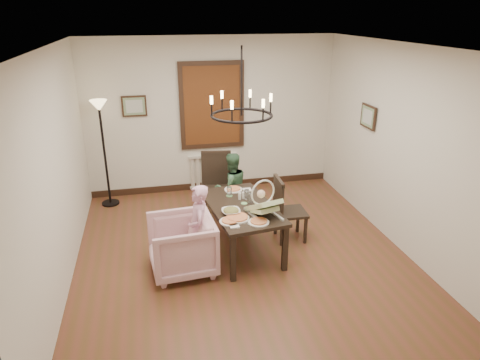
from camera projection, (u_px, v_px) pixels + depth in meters
name	position (u px, v px, depth m)	size (l,w,h in m)	color
room_shell	(236.00, 152.00, 5.80)	(4.51, 5.00, 2.81)	brown
dining_table	(241.00, 211.00, 5.90)	(1.01, 1.57, 0.69)	black
chair_far	(217.00, 187.00, 6.87)	(0.48, 0.48, 1.09)	black
chair_right	(291.00, 209.00, 6.24)	(0.43, 0.43, 0.98)	black
armchair	(182.00, 245.00, 5.50)	(0.80, 0.82, 0.75)	beige
elderly_woman	(199.00, 236.00, 5.50)	(0.36, 0.23, 0.98)	#D395B1
seated_man	(231.00, 193.00, 6.81)	(0.46, 0.36, 0.95)	#396040
baby_bouncer	(264.00, 204.00, 5.53)	(0.37, 0.51, 0.33)	#C0D492
salad_bowl	(231.00, 211.00, 5.62)	(0.29, 0.29, 0.07)	white
pizza_platter	(237.00, 218.00, 5.48)	(0.31, 0.31, 0.04)	tan
drinking_glass	(250.00, 198.00, 5.92)	(0.07, 0.07, 0.14)	silver
window_blinds	(212.00, 106.00, 7.63)	(1.00, 0.03, 1.40)	brown
radiator	(213.00, 171.00, 8.11)	(0.92, 0.12, 0.62)	silver
picture_back	(134.00, 106.00, 7.35)	(0.42, 0.03, 0.36)	black
picture_right	(368.00, 117.00, 6.63)	(0.42, 0.03, 0.36)	black
floor_lamp	(105.00, 155.00, 7.23)	(0.30, 0.30, 1.80)	black
chandelier	(242.00, 115.00, 5.40)	(0.80, 0.80, 0.04)	black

